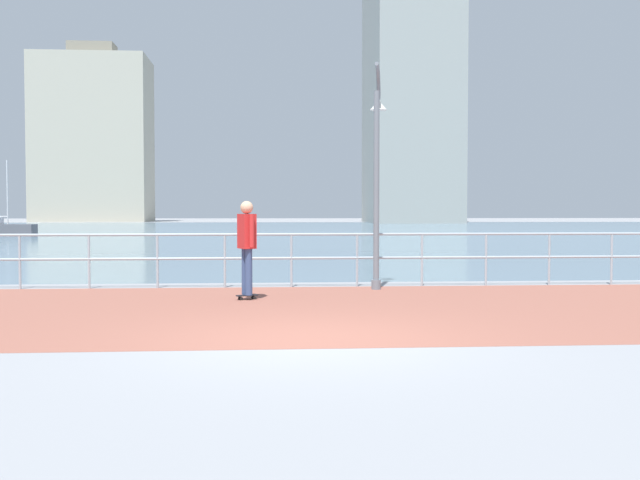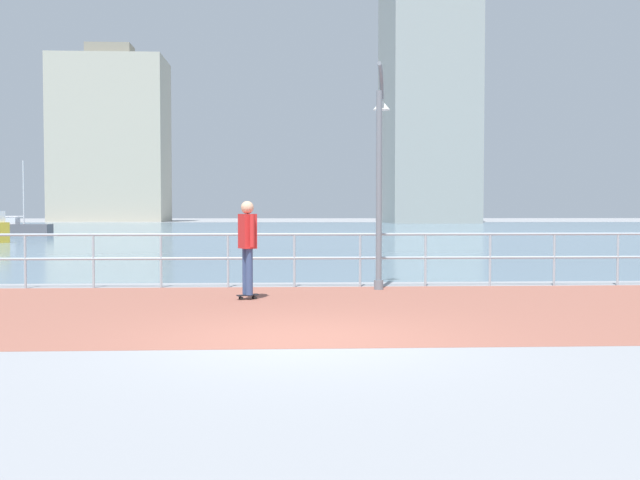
{
  "view_description": "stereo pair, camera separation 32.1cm",
  "coord_description": "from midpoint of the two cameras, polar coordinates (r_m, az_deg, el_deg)",
  "views": [
    {
      "loc": [
        -0.55,
        -9.27,
        1.62
      ],
      "look_at": [
        0.42,
        3.86,
        1.1
      ],
      "focal_mm": 41.81,
      "sensor_mm": 36.0,
      "label": 1
    },
    {
      "loc": [
        -0.23,
        -9.29,
        1.62
      ],
      "look_at": [
        0.42,
        3.86,
        1.1
      ],
      "focal_mm": 41.81,
      "sensor_mm": 36.0,
      "label": 2
    }
  ],
  "objects": [
    {
      "name": "ground",
      "position": [
        49.31,
        -3.76,
        0.37
      ],
      "size": [
        220.0,
        220.0,
        0.0
      ],
      "primitive_type": "plane",
      "color": "gray"
    },
    {
      "name": "brick_paving",
      "position": [
        12.29,
        -2.37,
        -5.3
      ],
      "size": [
        28.0,
        7.08,
        0.01
      ],
      "primitive_type": "cube",
      "color": "#935647",
      "rests_on": "ground"
    },
    {
      "name": "harbor_water",
      "position": [
        60.74,
        -3.84,
        0.73
      ],
      "size": [
        180.0,
        88.0,
        0.0
      ],
      "primitive_type": "cube",
      "color": "slate",
      "rests_on": "ground"
    },
    {
      "name": "waterfront_railing",
      "position": [
        15.75,
        -2.79,
        -0.77
      ],
      "size": [
        25.25,
        0.06,
        1.15
      ],
      "color": "#9EADB7",
      "rests_on": "ground"
    },
    {
      "name": "lamppost",
      "position": [
        15.47,
        3.79,
        5.77
      ],
      "size": [
        0.4,
        0.81,
        4.65
      ],
      "color": "slate",
      "rests_on": "ground"
    },
    {
      "name": "skateboarder",
      "position": [
        13.57,
        -6.3,
        -0.02
      ],
      "size": [
        0.41,
        0.54,
        1.79
      ],
      "color": "black",
      "rests_on": "ground"
    },
    {
      "name": "sailboat_teal",
      "position": [
        52.39,
        -23.07,
        0.82
      ],
      "size": [
        3.56,
        1.38,
        4.89
      ],
      "color": "#595960",
      "rests_on": "ground"
    },
    {
      "name": "tower_brick",
      "position": [
        115.61,
        -17.04,
        7.42
      ],
      "size": [
        16.29,
        10.55,
        26.09
      ],
      "color": "#B2AD99",
      "rests_on": "ground"
    },
    {
      "name": "tower_beige",
      "position": [
        104.97,
        6.9,
        14.36
      ],
      "size": [
        11.2,
        16.92,
        48.98
      ],
      "color": "#939993",
      "rests_on": "ground"
    }
  ]
}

